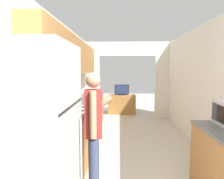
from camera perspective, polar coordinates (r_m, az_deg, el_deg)
The scene contains 9 objects.
wall_left at distance 3.80m, azimuth -13.99°, elevation 4.36°, with size 0.38×7.89×2.50m.
wall_right at distance 3.66m, azimuth 29.04°, elevation -0.63°, with size 0.06×7.89×2.50m.
wall_far_with_doorway at distance 6.62m, azimuth 4.36°, elevation 4.48°, with size 3.14×0.06×2.50m.
counter_left at distance 4.53m, azimuth -8.33°, elevation -9.13°, with size 0.62×4.26×0.90m.
refrigerator at distance 1.93m, azimuth -21.84°, elevation -15.96°, with size 0.74×0.80×1.83m.
range_oven at distance 3.83m, azimuth -10.25°, elevation -11.90°, with size 0.66×0.80×1.04m.
person at distance 2.54m, azimuth -5.25°, elevation -12.09°, with size 0.51×0.40×1.57m.
tv_cabinet at distance 7.26m, azimuth 2.77°, elevation -4.24°, with size 0.99×0.42×0.69m.
television at distance 7.14m, azimuth 2.80°, elevation -0.13°, with size 0.51×0.16×0.38m.
Camera 1 is at (-0.26, -1.10, 1.62)m, focal length 32.00 mm.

